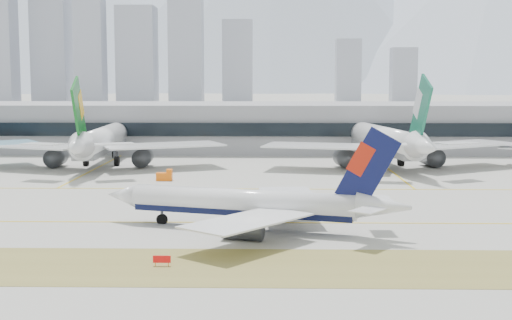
{
  "coord_description": "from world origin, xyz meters",
  "views": [
    {
      "loc": [
        2.18,
        -117.35,
        22.99
      ],
      "look_at": [
        -0.68,
        18.0,
        7.5
      ],
      "focal_mm": 50.0,
      "sensor_mm": 36.0,
      "label": 1
    }
  ],
  "objects_px": {
    "widebody_cathay": "(387,142)",
    "taxiing_airliner": "(253,204)",
    "widebody_eva": "(100,142)",
    "terminal": "(264,126)"
  },
  "relations": [
    {
      "from": "taxiing_airliner",
      "to": "widebody_cathay",
      "type": "height_order",
      "value": "widebody_cathay"
    },
    {
      "from": "taxiing_airliner",
      "to": "widebody_eva",
      "type": "bearing_deg",
      "value": -45.06
    },
    {
      "from": "widebody_eva",
      "to": "terminal",
      "type": "relative_size",
      "value": 0.24
    },
    {
      "from": "widebody_cathay",
      "to": "widebody_eva",
      "type": "bearing_deg",
      "value": 82.0
    },
    {
      "from": "widebody_cathay",
      "to": "terminal",
      "type": "height_order",
      "value": "widebody_cathay"
    },
    {
      "from": "taxiing_airliner",
      "to": "widebody_cathay",
      "type": "bearing_deg",
      "value": -95.98
    },
    {
      "from": "taxiing_airliner",
      "to": "widebody_eva",
      "type": "xyz_separation_m",
      "value": [
        -42.21,
        78.62,
        2.4
      ]
    },
    {
      "from": "widebody_eva",
      "to": "terminal",
      "type": "distance_m",
      "value": 63.32
    },
    {
      "from": "widebody_cathay",
      "to": "taxiing_airliner",
      "type": "bearing_deg",
      "value": 148.71
    },
    {
      "from": "widebody_cathay",
      "to": "terminal",
      "type": "bearing_deg",
      "value": 26.83
    }
  ]
}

